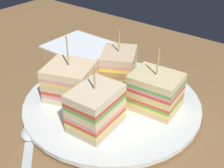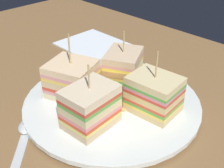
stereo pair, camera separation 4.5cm
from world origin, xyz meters
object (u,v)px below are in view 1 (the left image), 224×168
chip_pile (112,94)px  spoon (28,145)px  sandwich_wedge_3 (119,66)px  plate (112,103)px  sandwich_wedge_1 (96,108)px  napkin (81,45)px  sandwich_wedge_2 (155,91)px  sandwich_wedge_0 (70,81)px

chip_pile → spoon: 14.74cm
sandwich_wedge_3 → plate: bearing=0.1°
sandwich_wedge_1 → napkin: bearing=43.5°
sandwich_wedge_2 → napkin: (26.59, -11.57, -3.94)cm
sandwich_wedge_3 → sandwich_wedge_0: bearing=-44.8°
chip_pile → spoon: bearing=77.9°
sandwich_wedge_0 → chip_pile: size_ratio=1.33×
chip_pile → spoon: chip_pile is taller
sandwich_wedge_0 → napkin: sandwich_wedge_0 is taller
sandwich_wedge_2 → napkin: 29.27cm
plate → sandwich_wedge_1: (-2.20, 6.33, 3.54)cm
sandwich_wedge_3 → spoon: bearing=-28.1°
chip_pile → napkin: chip_pile is taller
chip_pile → napkin: size_ratio=0.53×
sandwich_wedge_2 → sandwich_wedge_3: bearing=-25.1°
sandwich_wedge_0 → spoon: sandwich_wedge_0 is taller
sandwich_wedge_2 → sandwich_wedge_3: (9.40, -3.37, -0.18)cm
napkin → sandwich_wedge_3: bearing=154.5°
sandwich_wedge_1 → sandwich_wedge_2: (-4.01, -8.85, -0.17)cm
plate → sandwich_wedge_2: size_ratio=2.87×
sandwich_wedge_3 → napkin: 19.41cm
sandwich_wedge_3 → spoon: size_ratio=0.71×
chip_pile → napkin: (20.34, -14.09, -2.28)cm
sandwich_wedge_0 → sandwich_wedge_3: sandwich_wedge_0 is taller
plate → sandwich_wedge_3: (3.19, -5.89, 3.20)cm
plate → spoon: size_ratio=2.19×
sandwich_wedge_3 → sandwich_wedge_1: bearing=-4.5°
sandwich_wedge_1 → napkin: (22.58, -20.42, -4.11)cm
sandwich_wedge_0 → spoon: (-2.78, 11.06, -3.73)cm
plate → napkin: 24.78cm
napkin → spoon: bearing=121.3°
sandwich_wedge_2 → chip_pile: (6.26, 2.53, -1.66)cm
sandwich_wedge_0 → sandwich_wedge_3: 9.49cm
chip_pile → sandwich_wedge_3: bearing=-61.9°
plate → sandwich_wedge_0: (5.89, 3.20, 3.31)cm
sandwich_wedge_1 → chip_pile: sandwich_wedge_1 is taller
plate → napkin: (20.38, -14.09, -0.56)cm
sandwich_wedge_1 → sandwich_wedge_2: 9.72cm
sandwich_wedge_1 → chip_pile: bearing=15.2°
plate → sandwich_wedge_2: sandwich_wedge_2 is taller
sandwich_wedge_2 → napkin: size_ratio=0.66×
plate → sandwich_wedge_1: 7.58cm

